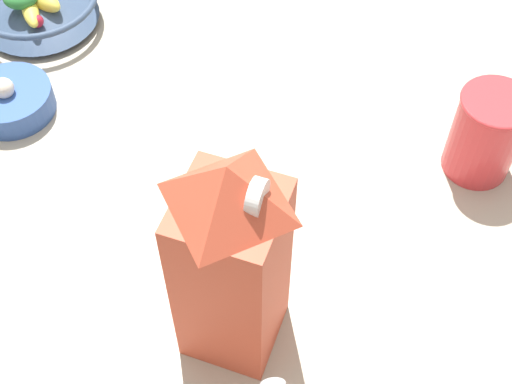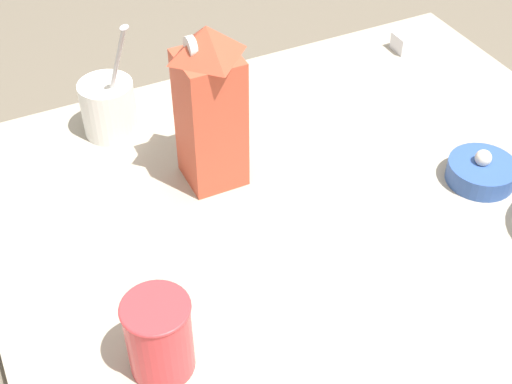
{
  "view_description": "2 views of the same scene",
  "coord_description": "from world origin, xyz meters",
  "px_view_note": "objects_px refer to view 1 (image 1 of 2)",
  "views": [
    {
      "loc": [
        -0.56,
        -0.29,
        0.78
      ],
      "look_at": [
        -0.1,
        -0.12,
        0.12
      ],
      "focal_mm": 50.0,
      "sensor_mm": 36.0,
      "label": 1
    },
    {
      "loc": [
        0.66,
        -0.49,
        0.86
      ],
      "look_at": [
        -0.07,
        -0.14,
        0.14
      ],
      "focal_mm": 50.0,
      "sensor_mm": 36.0,
      "label": 2
    }
  ],
  "objects_px": {
    "milk_carton": "(232,262)",
    "garlic_bowl": "(11,100)",
    "drinking_cup": "(486,133)",
    "fruit_bowl": "(37,6)"
  },
  "relations": [
    {
      "from": "fruit_bowl",
      "to": "drinking_cup",
      "type": "height_order",
      "value": "drinking_cup"
    },
    {
      "from": "fruit_bowl",
      "to": "milk_carton",
      "type": "relative_size",
      "value": 0.65
    },
    {
      "from": "fruit_bowl",
      "to": "garlic_bowl",
      "type": "distance_m",
      "value": 0.19
    },
    {
      "from": "fruit_bowl",
      "to": "drinking_cup",
      "type": "bearing_deg",
      "value": -95.08
    },
    {
      "from": "milk_carton",
      "to": "garlic_bowl",
      "type": "relative_size",
      "value": 2.49
    },
    {
      "from": "drinking_cup",
      "to": "garlic_bowl",
      "type": "relative_size",
      "value": 1.04
    },
    {
      "from": "drinking_cup",
      "to": "garlic_bowl",
      "type": "distance_m",
      "value": 0.64
    },
    {
      "from": "milk_carton",
      "to": "garlic_bowl",
      "type": "bearing_deg",
      "value": 62.82
    },
    {
      "from": "fruit_bowl",
      "to": "garlic_bowl",
      "type": "height_order",
      "value": "fruit_bowl"
    },
    {
      "from": "drinking_cup",
      "to": "garlic_bowl",
      "type": "bearing_deg",
      "value": 100.58
    }
  ]
}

